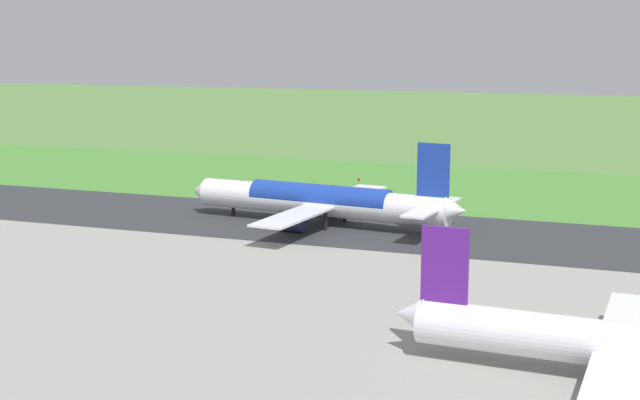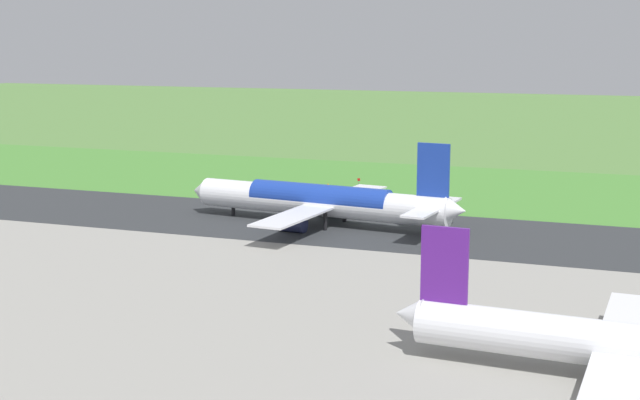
{
  "view_description": "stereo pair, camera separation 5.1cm",
  "coord_description": "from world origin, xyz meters",
  "px_view_note": "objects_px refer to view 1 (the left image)",
  "views": [
    {
      "loc": [
        -46.34,
        146.02,
        32.97
      ],
      "look_at": [
        6.38,
        0.0,
        4.5
      ],
      "focal_mm": 49.64,
      "sensor_mm": 36.0,
      "label": 1
    },
    {
      "loc": [
        -46.39,
        146.01,
        32.97
      ],
      "look_at": [
        6.38,
        0.0,
        4.5
      ],
      "focal_mm": 49.64,
      "sensor_mm": 36.0,
      "label": 2
    }
  ],
  "objects_px": {
    "airliner_parked_near": "(630,346)",
    "no_stopping_sign": "(359,182)",
    "airliner_main": "(322,201)",
    "traffic_cone_orange": "(328,184)"
  },
  "relations": [
    {
      "from": "traffic_cone_orange",
      "to": "airliner_main",
      "type": "bearing_deg",
      "value": 107.92
    },
    {
      "from": "airliner_main",
      "to": "no_stopping_sign",
      "type": "distance_m",
      "value": 39.74
    },
    {
      "from": "airliner_parked_near",
      "to": "no_stopping_sign",
      "type": "bearing_deg",
      "value": -59.47
    },
    {
      "from": "no_stopping_sign",
      "to": "airliner_main",
      "type": "bearing_deg",
      "value": 97.82
    },
    {
      "from": "airliner_main",
      "to": "traffic_cone_orange",
      "type": "bearing_deg",
      "value": -72.08
    },
    {
      "from": "airliner_parked_near",
      "to": "no_stopping_sign",
      "type": "distance_m",
      "value": 114.82
    },
    {
      "from": "airliner_main",
      "to": "traffic_cone_orange",
      "type": "height_order",
      "value": "airliner_main"
    },
    {
      "from": "no_stopping_sign",
      "to": "traffic_cone_orange",
      "type": "xyz_separation_m",
      "value": [
        7.91,
        -1.89,
        -1.12
      ]
    },
    {
      "from": "airliner_parked_near",
      "to": "traffic_cone_orange",
      "type": "bearing_deg",
      "value": -56.68
    },
    {
      "from": "airliner_parked_near",
      "to": "no_stopping_sign",
      "type": "height_order",
      "value": "airliner_parked_near"
    }
  ]
}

